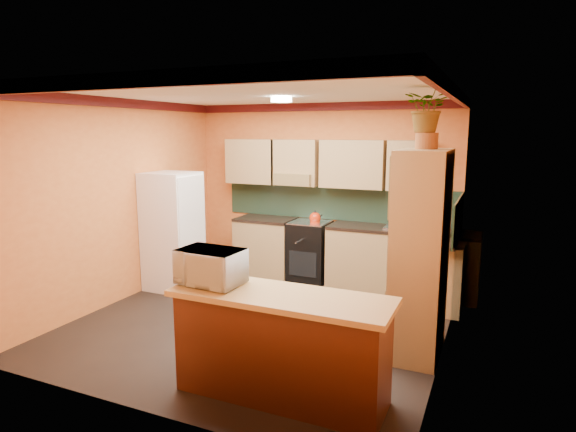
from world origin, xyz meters
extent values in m
plane|color=black|center=(0.00, 0.00, 0.00)|extent=(4.20, 4.20, 0.00)
cube|color=white|center=(0.00, 0.00, 2.70)|extent=(4.20, 4.20, 0.04)
cube|color=orange|center=(0.00, 2.10, 1.35)|extent=(4.20, 0.04, 2.70)
cube|color=orange|center=(0.00, -2.10, 1.35)|extent=(4.20, 0.04, 2.70)
cube|color=orange|center=(-2.10, 0.00, 1.35)|extent=(0.04, 4.20, 2.70)
cube|color=orange|center=(2.10, 0.00, 1.35)|extent=(0.04, 4.20, 2.70)
cube|color=#1D3625|center=(0.25, 2.09, 1.19)|extent=(3.70, 0.02, 0.53)
cube|color=#1D3625|center=(2.09, 1.40, 1.19)|extent=(0.02, 1.40, 0.53)
cube|color=tan|center=(0.10, 1.93, 1.80)|extent=(3.10, 0.34, 0.70)
cylinder|color=white|center=(0.00, 0.60, 2.66)|extent=(0.26, 0.26, 0.06)
cube|color=tan|center=(0.55, 1.80, 0.44)|extent=(3.65, 0.60, 0.88)
cube|color=black|center=(0.55, 1.80, 0.90)|extent=(3.65, 0.62, 0.04)
cube|color=black|center=(-0.07, 1.80, 0.46)|extent=(0.58, 0.58, 0.91)
cube|color=silver|center=(1.33, 1.80, 0.94)|extent=(0.48, 0.40, 0.03)
cube|color=tan|center=(1.80, 1.27, 0.44)|extent=(0.60, 0.80, 0.88)
cube|color=black|center=(1.80, 1.27, 0.90)|extent=(0.62, 0.80, 0.04)
cube|color=white|center=(-1.75, 0.63, 0.85)|extent=(0.68, 0.66, 1.70)
cube|color=tan|center=(1.85, -0.07, 1.05)|extent=(0.48, 0.90, 2.10)
cylinder|color=brown|center=(1.85, -0.02, 2.18)|extent=(0.22, 0.22, 0.16)
imported|color=tan|center=(1.85, -0.02, 2.50)|extent=(0.44, 0.39, 0.48)
cube|color=#512313|center=(0.92, -1.43, 0.44)|extent=(1.80, 0.55, 0.88)
cube|color=tan|center=(0.92, -1.43, 0.91)|extent=(1.90, 0.65, 0.05)
imported|color=white|center=(0.23, -1.43, 1.09)|extent=(0.59, 0.41, 0.31)
camera|label=1|loc=(2.52, -4.93, 2.27)|focal=30.00mm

